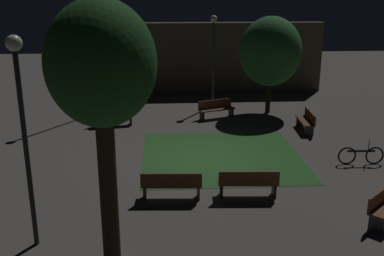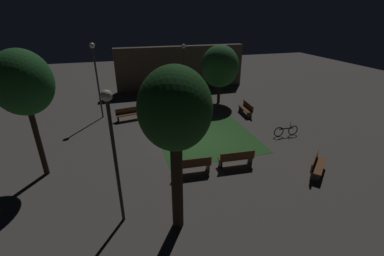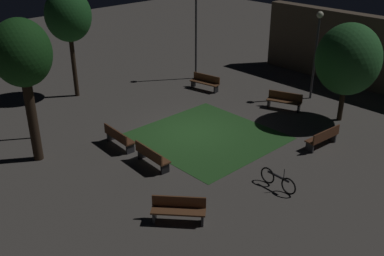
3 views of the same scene
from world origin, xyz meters
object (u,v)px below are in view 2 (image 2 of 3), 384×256
bench_front_left (190,103)px  lamp_post_plaza_east (96,70)px  bicycle (286,131)px  tree_back_left (220,66)px  lamp_post_plaza_west (184,63)px  bench_lawn_edge (317,164)px  bench_back_row (246,108)px  bench_corner (129,113)px  bench_front_right (236,158)px  tree_back_right (23,84)px  bench_path_side (192,165)px  lamp_post_path_center (113,140)px  tree_tall_center (175,112)px

bench_front_left → lamp_post_plaza_east: lamp_post_plaza_east is taller
bicycle → tree_back_left: bearing=103.0°
lamp_post_plaza_west → lamp_post_plaza_east: 7.23m
tree_back_left → bench_lawn_edge: bearing=-86.7°
bench_back_row → bench_corner: bearing=171.1°
bench_front_right → bench_lawn_edge: size_ratio=1.10×
bench_front_left → tree_back_right: (-9.18, -6.93, 3.99)m
lamp_post_plaza_east → bench_corner: bearing=-28.7°
tree_back_right → lamp_post_plaza_west: (9.28, 9.26, -1.24)m
bench_corner → bench_front_left: bearing=11.3°
bench_front_right → lamp_post_plaza_west: bearing=89.2°
bench_corner → tree_back_right: bearing=-125.7°
bench_back_row → tree_back_left: (-1.02, 3.18, 2.63)m
bench_back_row → bench_lawn_edge: size_ratio=1.10×
bench_front_right → tree_back_left: bearing=73.8°
bench_front_left → lamp_post_plaza_west: 3.60m
bench_front_left → bench_path_side: bearing=-105.0°
bench_front_left → lamp_post_plaza_east: bearing=179.6°
lamp_post_plaza_west → tree_back_left: bearing=-29.3°
bench_lawn_edge → lamp_post_plaza_west: bearing=104.5°
bench_front_left → lamp_post_plaza_east: 7.42m
bench_path_side → bench_corner: (-2.54, 7.87, 0.00)m
bench_corner → bench_lawn_edge: (8.31, -9.50, 0.00)m
bench_back_row → tree_back_left: size_ratio=0.38×
bench_front_right → bench_back_row: (3.84, 6.50, 0.00)m
bench_back_row → lamp_post_plaza_east: size_ratio=0.34×
bench_front_left → bicycle: size_ratio=1.12×
bench_path_side → lamp_post_plaza_west: size_ratio=0.38×
bench_corner → bench_path_side: bearing=-72.1°
bench_front_right → lamp_post_path_center: size_ratio=0.36×
bench_corner → tree_back_right: (-4.28, -5.96, 3.99)m
bench_lawn_edge → bench_front_left: same height
bench_front_right → lamp_post_path_center: lamp_post_path_center is taller
bench_path_side → tree_back_right: size_ratio=0.31×
bench_corner → lamp_post_plaza_east: bearing=151.3°
tree_tall_center → lamp_post_plaza_east: tree_tall_center is taller
lamp_post_plaza_west → bicycle: lamp_post_plaza_west is taller
bench_front_left → lamp_post_plaza_east: (-6.76, 0.04, 3.05)m
lamp_post_plaza_east → bench_front_left: bearing=-0.4°
bench_front_right → tree_back_right: size_ratio=0.31×
tree_back_right → tree_back_left: 14.31m
lamp_post_path_center → bicycle: 11.59m
bench_back_row → lamp_post_plaza_east: 11.22m
tree_back_right → bench_front_right: bearing=-11.8°
bench_back_row → bicycle: (0.67, -4.13, -0.14)m
bench_corner → lamp_post_plaza_west: bearing=33.5°
tree_back_right → lamp_post_path_center: tree_back_right is taller
tree_tall_center → tree_back_left: bearing=62.8°
bench_path_side → lamp_post_path_center: lamp_post_path_center is taller
bench_back_row → tree_back_right: size_ratio=0.31×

